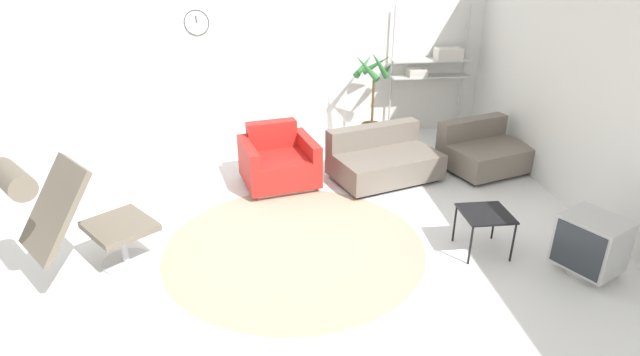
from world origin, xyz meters
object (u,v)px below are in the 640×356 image
armchair_red (278,163)px  crt_television (591,244)px  side_table (485,216)px  couch_low (383,161)px  potted_plant (373,104)px  couch_second (484,153)px  lounge_chair (67,209)px  shelf_unit (434,64)px

armchair_red → crt_television: (2.68, -2.23, 0.02)m
armchair_red → side_table: armchair_red is taller
couch_low → potted_plant: (0.15, 1.40, 0.34)m
armchair_red → couch_second: size_ratio=0.82×
lounge_chair → couch_low: 3.68m
armchair_red → couch_low: armchair_red is taller
side_table → crt_television: bearing=-30.3°
potted_plant → shelf_unit: bearing=13.6°
shelf_unit → side_table: bearing=-99.4°
armchair_red → couch_low: 1.33m
couch_second → potted_plant: (-1.24, 1.27, 0.34)m
armchair_red → lounge_chair: bearing=32.8°
couch_low → shelf_unit: bearing=-143.2°
couch_low → couch_second: same height
couch_second → side_table: (-0.83, -1.93, 0.14)m
couch_second → potted_plant: bearing=-64.3°
couch_second → shelf_unit: 1.76m
lounge_chair → shelf_unit: shelf_unit is taller
lounge_chair → armchair_red: (1.80, 1.85, -0.44)m
side_table → shelf_unit: bearing=80.6°
lounge_chair → potted_plant: bearing=95.8°
couch_low → potted_plant: size_ratio=1.07×
lounge_chair → couch_low: size_ratio=0.81×
crt_television → shelf_unit: 3.98m
armchair_red → couch_low: size_ratio=0.69×
side_table → crt_television: crt_television is taller
crt_television → shelf_unit: shelf_unit is taller
potted_plant → shelf_unit: size_ratio=0.72×
armchair_red → potted_plant: size_ratio=0.73×
armchair_red → shelf_unit: size_ratio=0.53×
couch_low → crt_television: 2.63m
couch_second → potted_plant: 1.81m
lounge_chair → crt_television: lounge_chair is taller
armchair_red → couch_second: (2.72, 0.15, -0.04)m
couch_second → shelf_unit: shelf_unit is taller
couch_low → couch_second: (1.39, 0.13, 0.00)m
crt_television → armchair_red: bearing=22.8°
lounge_chair → potted_plant: potted_plant is taller
couch_low → side_table: (0.56, -1.79, 0.14)m
couch_second → lounge_chair: bearing=5.2°
crt_television → potted_plant: 3.86m
lounge_chair → armchair_red: size_ratio=1.17×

